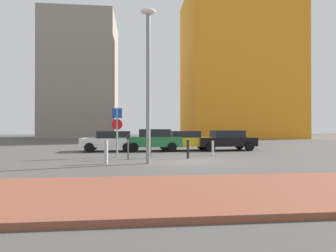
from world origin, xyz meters
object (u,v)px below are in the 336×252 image
object	(u,v)px
parking_sign_post	(117,126)
traffic_bollard_mid	(150,150)
street_lamp	(148,72)
traffic_bollard_near	(188,149)
parked_car_green	(151,140)
parked_car_yellow	(185,140)
traffic_bollard_edge	(213,148)
parking_meter	(128,143)
traffic_bollard_far	(106,152)
parked_car_white	(113,140)
parked_car_black	(226,140)

from	to	relation	value
parking_sign_post	traffic_bollard_mid	bearing A→B (deg)	-24.65
street_lamp	traffic_bollard_near	world-z (taller)	street_lamp
parked_car_green	street_lamp	xyz separation A→B (m)	(-0.49, -7.02, 3.40)
parked_car_yellow	traffic_bollard_edge	xyz separation A→B (m)	(1.03, -3.72, -0.30)
parking_meter	traffic_bollard_near	distance (m)	3.19
parking_meter	street_lamp	bearing A→B (deg)	-61.80
street_lamp	traffic_bollard_edge	xyz separation A→B (m)	(3.97, 3.52, -3.76)
parked_car_yellow	traffic_bollard_far	xyz separation A→B (m)	(-4.85, -7.19, -0.19)
parked_car_green	traffic_bollard_mid	world-z (taller)	parked_car_green
parked_car_white	parking_meter	distance (m)	5.53
parked_car_black	parking_sign_post	size ratio (longest dim) A/B	1.54
parked_car_green	street_lamp	world-z (taller)	street_lamp
parked_car_yellow	traffic_bollard_far	distance (m)	8.67
parked_car_yellow	traffic_bollard_far	bearing A→B (deg)	-123.99
street_lamp	traffic_bollard_far	distance (m)	4.11
parked_car_yellow	parking_meter	world-z (taller)	parked_car_yellow
parked_car_white	parked_car_green	bearing A→B (deg)	-4.11
traffic_bollard_mid	parked_car_black	bearing A→B (deg)	40.31
parking_meter	street_lamp	size ratio (longest dim) A/B	0.19
parked_car_green	parked_car_black	xyz separation A→B (m)	(5.42, 0.05, -0.03)
parked_car_black	street_lamp	size ratio (longest dim) A/B	0.59
parking_meter	traffic_bollard_near	xyz separation A→B (m)	(3.17, 0.14, -0.37)
parked_car_green	traffic_bollard_edge	xyz separation A→B (m)	(3.48, -3.50, -0.36)
parked_car_green	traffic_bollard_edge	bearing A→B (deg)	-45.10
traffic_bollard_mid	street_lamp	bearing A→B (deg)	-94.08
street_lamp	traffic_bollard_near	distance (m)	4.72
parking_meter	traffic_bollard_mid	xyz separation A→B (m)	(1.13, 0.37, -0.41)
parked_car_white	parking_meter	xyz separation A→B (m)	(1.21, -5.39, 0.12)
parking_sign_post	parked_car_white	bearing A→B (deg)	97.68
street_lamp	parked_car_yellow	bearing A→B (deg)	67.92
parking_meter	traffic_bollard_edge	xyz separation A→B (m)	(4.95, 1.70, -0.43)
parked_car_green	parking_sign_post	world-z (taller)	parking_sign_post
traffic_bollard_mid	traffic_bollard_edge	bearing A→B (deg)	19.26
parked_car_green	parked_car_yellow	distance (m)	2.46
parking_meter	traffic_bollard_far	distance (m)	2.02
parked_car_green	traffic_bollard_near	xyz separation A→B (m)	(1.71, -5.06, -0.30)
street_lamp	parking_meter	bearing A→B (deg)	118.20
parking_sign_post	parking_meter	world-z (taller)	parking_sign_post
parked_car_green	traffic_bollard_far	world-z (taller)	parked_car_green
traffic_bollard_mid	traffic_bollard_far	xyz separation A→B (m)	(-2.06, -2.13, 0.09)
traffic_bollard_mid	traffic_bollard_edge	world-z (taller)	traffic_bollard_mid
parked_car_green	traffic_bollard_edge	world-z (taller)	parked_car_green
parked_car_white	parked_car_green	xyz separation A→B (m)	(2.68, -0.19, 0.05)
parked_car_white	traffic_bollard_far	world-z (taller)	parked_car_white
parking_sign_post	traffic_bollard_far	world-z (taller)	parking_sign_post
parking_sign_post	traffic_bollard_near	size ratio (longest dim) A/B	2.78
parking_sign_post	traffic_bollard_far	bearing A→B (deg)	-95.57
parking_sign_post	traffic_bollard_mid	world-z (taller)	parking_sign_post
parked_car_white	street_lamp	bearing A→B (deg)	-73.12
traffic_bollard_mid	traffic_bollard_near	bearing A→B (deg)	-6.50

